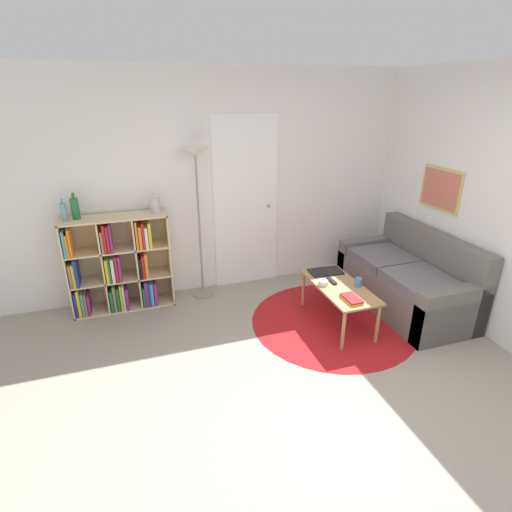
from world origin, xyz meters
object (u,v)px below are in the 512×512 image
object	(u,v)px
bowl	(323,283)
bottle_middle	(75,208)
coffee_table	(339,290)
cup	(358,282)
floor_lamp	(196,171)
couch	(409,282)
bookshelf	(118,266)
vase_on_shelf	(155,206)
bottle_left	(64,212)
laptop	(326,272)

from	to	relation	value
bowl	bottle_middle	distance (m)	2.69
coffee_table	cup	bearing A→B (deg)	-24.39
floor_lamp	bottle_middle	distance (m)	1.32
bowl	bottle_middle	world-z (taller)	bottle_middle
floor_lamp	couch	world-z (taller)	floor_lamp
couch	bottle_middle	world-z (taller)	bottle_middle
coffee_table	couch	bearing A→B (deg)	5.42
floor_lamp	bowl	bearing A→B (deg)	-43.36
bookshelf	bottle_middle	distance (m)	0.77
vase_on_shelf	bottle_left	bearing A→B (deg)	179.73
couch	laptop	bearing A→B (deg)	165.91
coffee_table	bottle_left	world-z (taller)	bottle_left
couch	bookshelf	bearing A→B (deg)	162.33
laptop	bowl	distance (m)	0.32
couch	laptop	world-z (taller)	couch
bookshelf	bowl	xyz separation A→B (m)	(2.03, -1.03, -0.03)
coffee_table	bottle_left	xyz separation A→B (m)	(-2.63, 1.10, 0.79)
bowl	cup	bearing A→B (deg)	-23.12
couch	vase_on_shelf	distance (m)	2.99
floor_lamp	vase_on_shelf	distance (m)	0.59
coffee_table	bottle_middle	world-z (taller)	bottle_middle
bookshelf	bowl	bearing A→B (deg)	-26.98
bookshelf	bottle_middle	size ratio (longest dim) A/B	3.97
laptop	bottle_middle	size ratio (longest dim) A/B	1.34
floor_lamp	couch	xyz separation A→B (m)	(2.21, -1.00, -1.23)
vase_on_shelf	bookshelf	bearing A→B (deg)	179.93
bookshelf	bottle_left	world-z (taller)	bottle_left
coffee_table	cup	size ratio (longest dim) A/B	10.86
bottle_left	vase_on_shelf	distance (m)	0.92
laptop	cup	distance (m)	0.44
couch	bottle_left	bearing A→B (deg)	164.34
bookshelf	floor_lamp	size ratio (longest dim) A/B	0.62
coffee_table	bottle_middle	bearing A→B (deg)	155.97
bowl	bottle_left	bearing A→B (deg)	157.25
laptop	vase_on_shelf	distance (m)	2.02
bottle_left	bowl	bearing A→B (deg)	-22.75
couch	bowl	xyz separation A→B (m)	(-1.12, -0.03, 0.18)
couch	bowl	bearing A→B (deg)	-178.51
floor_lamp	bowl	xyz separation A→B (m)	(1.09, -1.03, -1.05)
coffee_table	bottle_middle	distance (m)	2.88
floor_lamp	coffee_table	bearing A→B (deg)	-41.20
bowl	cup	distance (m)	0.36
bowl	bottle_middle	size ratio (longest dim) A/B	0.37
laptop	floor_lamp	bearing A→B (deg)	148.90
floor_lamp	cup	xyz separation A→B (m)	(1.42, -1.17, -1.03)
laptop	coffee_table	bearing A→B (deg)	-92.23
floor_lamp	laptop	distance (m)	1.82
vase_on_shelf	laptop	bearing A→B (deg)	-23.89
bowl	cup	world-z (taller)	cup
bookshelf	bowl	distance (m)	2.28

